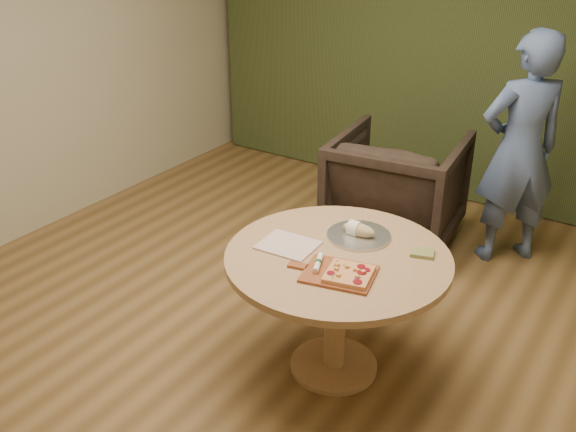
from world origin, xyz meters
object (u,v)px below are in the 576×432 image
at_px(pizza_paddle, 337,273).
at_px(bread_roll, 358,229).
at_px(pedestal_table, 337,277).
at_px(flatbread_pizza, 349,274).
at_px(person_standing, 520,151).
at_px(cutlery_roll, 318,263).
at_px(serving_tray, 359,235).
at_px(armchair, 397,183).

relative_size(pizza_paddle, bread_roll, 2.44).
distance_m(pedestal_table, flatbread_pizza, 0.29).
xyz_separation_m(pizza_paddle, bread_roll, (-0.11, 0.42, 0.04)).
xyz_separation_m(pedestal_table, person_standing, (0.42, 1.84, 0.24)).
relative_size(cutlery_roll, serving_tray, 0.54).
bearing_deg(pizza_paddle, serving_tray, 90.56).
xyz_separation_m(pedestal_table, serving_tray, (-0.00, 0.24, 0.15)).
distance_m(pizza_paddle, bread_roll, 0.43).
bearing_deg(person_standing, pizza_paddle, 36.65).
height_order(cutlery_roll, armchair, armchair).
relative_size(pizza_paddle, person_standing, 0.28).
xyz_separation_m(bread_roll, armchair, (-0.38, 1.40, -0.32)).
relative_size(serving_tray, bread_roll, 1.84).
xyz_separation_m(pizza_paddle, person_standing, (0.33, 2.02, 0.09)).
bearing_deg(cutlery_roll, pizza_paddle, -24.83).
height_order(pedestal_table, pizza_paddle, pizza_paddle).
relative_size(flatbread_pizza, armchair, 0.28).
relative_size(flatbread_pizza, person_standing, 0.16).
bearing_deg(bread_roll, cutlery_roll, -90.94).
distance_m(pizza_paddle, cutlery_roll, 0.12).
height_order(pedestal_table, serving_tray, serving_tray).
bearing_deg(cutlery_roll, pedestal_table, 62.39).
bearing_deg(cutlery_roll, serving_tray, 66.44).
xyz_separation_m(serving_tray, armchair, (-0.39, 1.40, -0.28)).
bearing_deg(person_standing, bread_roll, 30.65).
xyz_separation_m(flatbread_pizza, serving_tray, (-0.17, 0.42, -0.02)).
distance_m(pizza_paddle, person_standing, 2.05).
xyz_separation_m(pizza_paddle, armchair, (-0.49, 1.82, -0.28)).
height_order(pedestal_table, cutlery_roll, cutlery_roll).
bearing_deg(pedestal_table, armchair, 103.40).
distance_m(serving_tray, bread_roll, 0.04).
bearing_deg(cutlery_roll, bread_roll, 67.67).
relative_size(flatbread_pizza, cutlery_roll, 1.37).
xyz_separation_m(pedestal_table, cutlery_roll, (-0.02, -0.17, 0.17)).
relative_size(pedestal_table, cutlery_roll, 6.26).
distance_m(serving_tray, armchair, 1.48).
bearing_deg(serving_tray, flatbread_pizza, -68.38).
bearing_deg(bread_roll, flatbread_pizza, -67.34).
bearing_deg(flatbread_pizza, person_standing, 82.63).
xyz_separation_m(cutlery_roll, armchair, (-0.37, 1.81, -0.30)).
relative_size(cutlery_roll, bread_roll, 1.00).
xyz_separation_m(pedestal_table, bread_roll, (-0.01, 0.24, 0.18)).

